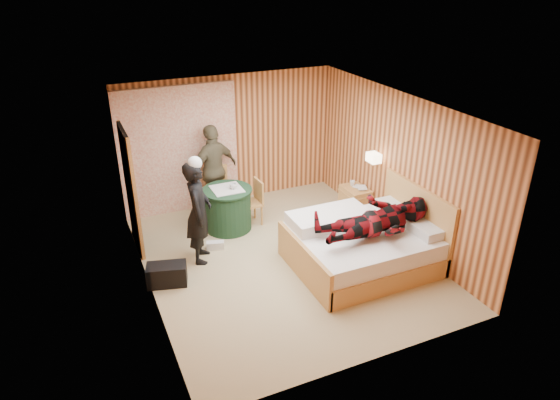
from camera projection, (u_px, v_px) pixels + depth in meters
name	position (u px, v px, depth m)	size (l,w,h in m)	color
floor	(283.00, 259.00, 8.07)	(4.20, 5.00, 0.01)	tan
ceiling	(283.00, 107.00, 6.99)	(4.20, 5.00, 0.01)	white
wall_back	(229.00, 140.00, 9.59)	(4.20, 0.02, 2.50)	#ED9C5B
wall_left	(142.00, 215.00, 6.75)	(0.02, 5.00, 2.50)	#ED9C5B
wall_right	(398.00, 168.00, 8.30)	(0.02, 5.00, 2.50)	#ED9C5B
curtain	(179.00, 151.00, 9.18)	(2.20, 0.08, 2.40)	white
doorway	(131.00, 190.00, 8.02)	(0.06, 0.90, 2.05)	black
wall_lamp	(374.00, 158.00, 8.58)	(0.26, 0.24, 0.16)	gold
bed	(364.00, 245.00, 7.81)	(2.16, 1.71, 1.17)	tan
nightstand	(355.00, 201.00, 9.35)	(0.43, 0.58, 0.56)	tan
round_table	(228.00, 209.00, 8.84)	(0.88, 0.88, 0.78)	#1B3C25
chair_far	(217.00, 186.00, 9.35)	(0.52, 0.52, 0.93)	tan
chair_near	(254.00, 199.00, 8.99)	(0.40, 0.40, 0.83)	tan
duffel_bag	(167.00, 274.00, 7.38)	(0.58, 0.31, 0.33)	black
sneaker_left	(215.00, 245.00, 8.33)	(0.29, 0.12, 0.13)	silver
sneaker_right	(229.00, 232.00, 8.74)	(0.27, 0.11, 0.12)	silver
woman_standing	(199.00, 212.00, 7.72)	(0.61, 0.40, 1.68)	black
man_at_table	(214.00, 170.00, 9.24)	(1.01, 0.42, 1.72)	brown
man_on_bed	(378.00, 212.00, 7.34)	(1.77, 0.67, 0.86)	maroon
book_lower	(357.00, 189.00, 9.19)	(0.17, 0.22, 0.02)	silver
book_upper	(357.00, 188.00, 9.18)	(0.16, 0.22, 0.02)	silver
cup_nightstand	(352.00, 183.00, 9.32)	(0.10, 0.10, 0.09)	silver
cup_table	(233.00, 186.00, 8.65)	(0.12, 0.12, 0.10)	silver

